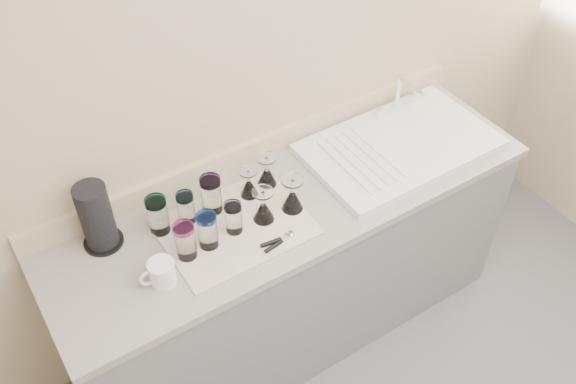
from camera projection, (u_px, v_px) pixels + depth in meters
counter_unit at (293, 267)px, 2.90m from camera, size 2.06×0.62×0.90m
sink_unit at (399, 145)px, 2.79m from camera, size 0.82×0.50×0.22m
dish_towel at (235, 227)px, 2.46m from camera, size 0.55×0.42×0.01m
tumbler_teal at (158, 215)px, 2.39m from camera, size 0.08×0.08×0.16m
tumbler_cyan at (186, 208)px, 2.43m from camera, size 0.07×0.07×0.14m
tumbler_purple at (211, 194)px, 2.46m from camera, size 0.08×0.08×0.16m
tumbler_magenta at (185, 241)px, 2.30m from camera, size 0.08×0.08×0.15m
tumbler_blue at (208, 230)px, 2.34m from camera, size 0.08×0.08×0.15m
tumbler_lavender at (234, 217)px, 2.40m from camera, size 0.07×0.07×0.14m
goblet_back_left at (249, 187)px, 2.55m from camera, size 0.07×0.07×0.13m
goblet_back_right at (267, 175)px, 2.60m from camera, size 0.08×0.08×0.14m
goblet_front_left at (264, 210)px, 2.45m from camera, size 0.08×0.08×0.15m
goblet_front_right at (292, 199)px, 2.49m from camera, size 0.09×0.09×0.15m
can_opener at (278, 241)px, 2.39m from camera, size 0.13×0.05×0.02m
white_mug at (161, 273)px, 2.25m from camera, size 0.14×0.10×0.10m
paper_towel_roll at (97, 217)px, 2.32m from camera, size 0.15×0.15×0.28m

